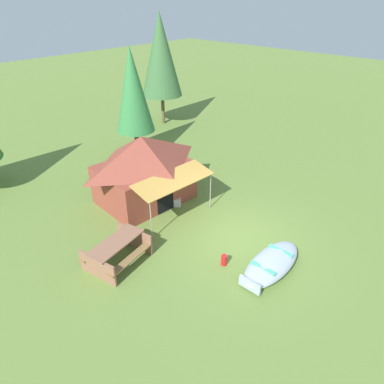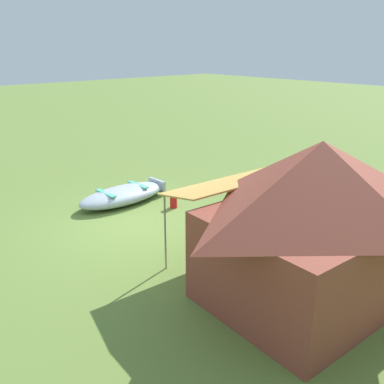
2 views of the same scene
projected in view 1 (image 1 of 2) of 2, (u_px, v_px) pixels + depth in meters
name	position (u px, v px, depth m)	size (l,w,h in m)	color
ground_plane	(239.00, 239.00, 11.81)	(80.00, 80.00, 0.00)	olive
beached_rowboat	(271.00, 264.00, 10.42)	(2.62, 1.15, 0.45)	#A1AFBE
canvas_cabin_tent	(144.00, 168.00, 13.36)	(3.82, 3.92, 2.71)	brown
picnic_table	(117.00, 249.00, 10.60)	(2.08, 1.74, 0.79)	#8D5F48
cooler_box	(174.00, 202.00, 13.58)	(0.56, 0.31, 0.32)	silver
fuel_can	(224.00, 260.00, 10.64)	(0.19, 0.19, 0.35)	red
pine_tree_back_right	(133.00, 90.00, 16.36)	(1.89, 1.89, 5.28)	#464329
pine_tree_far_center	(161.00, 55.00, 19.99)	(2.43, 2.43, 6.45)	brown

